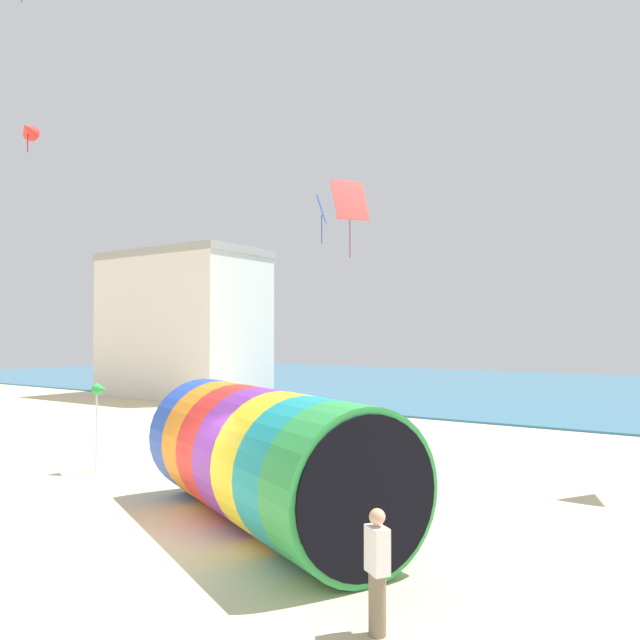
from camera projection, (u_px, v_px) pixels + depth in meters
name	position (u px, v px, depth m)	size (l,w,h in m)	color
ground_plane	(135.00, 548.00, 11.67)	(120.00, 120.00, 0.00)	beige
sea	(584.00, 390.00, 44.30)	(120.00, 40.00, 0.10)	teal
giant_inflatable_tube	(267.00, 458.00, 12.96)	(7.92, 5.72, 2.86)	blue
kite_handler	(377.00, 570.00, 8.29)	(0.42, 0.38, 1.67)	#726651
kite_blue_diamond	(322.00, 210.00, 24.00)	(0.68, 0.84, 1.84)	blue
kite_red_delta	(28.00, 129.00, 18.77)	(0.76, 0.78, 0.99)	red
kite_red_diamond	(350.00, 201.00, 21.68)	(1.36, 1.41, 2.79)	red
bystander_near_water	(371.00, 433.00, 19.91)	(0.39, 0.42, 1.69)	black
promenade_building	(183.00, 324.00, 40.45)	(10.77, 5.91, 9.39)	silver
beach_flag	(101.00, 394.00, 18.07)	(0.47, 0.36, 2.58)	silver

